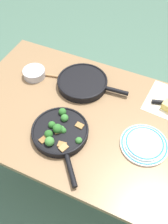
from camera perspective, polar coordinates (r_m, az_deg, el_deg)
ground_plane at (r=1.99m, az=-0.00°, el=-14.05°), size 14.00×14.00×0.00m
dining_table_red at (r=1.40m, az=-0.00°, el=-2.61°), size 1.33×0.84×0.76m
skillet_broccoli at (r=1.24m, az=-5.49°, el=-4.53°), size 0.34×0.38×0.08m
skillet_eggs at (r=1.46m, az=-0.27°, el=6.77°), size 0.42×0.29×0.04m
wooden_spoon at (r=1.52m, az=-5.76°, el=8.03°), size 0.37×0.11×0.02m
grater_knife at (r=1.45m, az=18.64°, el=1.84°), size 0.25×0.09×0.02m
dinner_plate_stack at (r=1.25m, az=13.62°, el=-7.06°), size 0.23×0.23×0.03m
prep_bowl_steel at (r=1.55m, az=-11.32°, el=8.72°), size 0.13×0.13×0.05m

